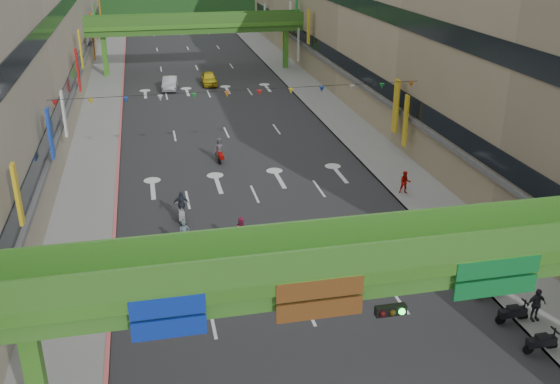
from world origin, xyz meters
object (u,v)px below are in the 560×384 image
object	(u,v)px
overpass_near	(384,284)
pedestrian_red	(405,184)
scooter_rider_mid	(242,233)
scooter_rider_near	(185,239)
car_yellow	(209,79)
car_silver	(170,83)

from	to	relation	value
overpass_near	pedestrian_red	distance (m)	20.82
scooter_rider_mid	scooter_rider_near	bearing A→B (deg)	175.18
scooter_rider_mid	car_yellow	bearing A→B (deg)	86.28
overpass_near	car_silver	size ratio (longest dim) A/B	6.41
car_yellow	pedestrian_red	xyz separation A→B (m)	(9.27, -34.58, 0.06)
scooter_rider_near	car_silver	size ratio (longest dim) A/B	0.46
overpass_near	car_silver	bearing A→B (deg)	95.37
car_silver	pedestrian_red	xyz separation A→B (m)	(13.71, -33.25, 0.06)
car_silver	car_yellow	world-z (taller)	car_silver
scooter_rider_near	overpass_near	bearing A→B (deg)	-65.21
scooter_rider_mid	pedestrian_red	bearing A→B (deg)	24.11
scooter_rider_near	pedestrian_red	world-z (taller)	scooter_rider_near
car_silver	car_yellow	distance (m)	4.64
overpass_near	scooter_rider_near	xyz separation A→B (m)	(-6.13, 13.27, -4.27)
car_silver	pedestrian_red	world-z (taller)	pedestrian_red
car_silver	pedestrian_red	size ratio (longest dim) A/B	2.80
scooter_rider_mid	car_silver	distance (m)	38.61
scooter_rider_near	car_silver	bearing A→B (deg)	88.08
car_yellow	pedestrian_red	bearing A→B (deg)	-73.81
overpass_near	car_silver	world-z (taller)	overpass_near
overpass_near	pedestrian_red	size ratio (longest dim) A/B	17.95
overpass_near	pedestrian_red	xyz separation A→B (m)	(8.87, 18.31, -4.43)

